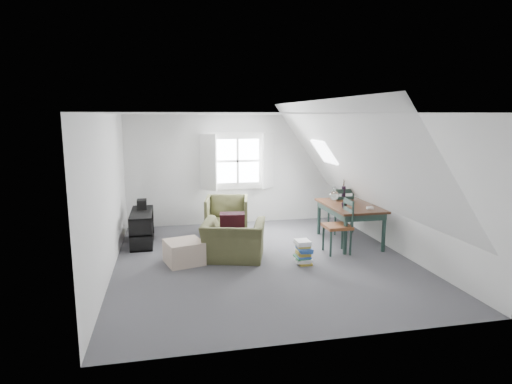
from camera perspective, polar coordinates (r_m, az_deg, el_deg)
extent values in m
plane|color=#47474B|center=(7.50, 1.05, -9.09)|extent=(5.50, 5.50, 0.00)
plane|color=white|center=(7.08, 1.12, 10.39)|extent=(5.50, 5.50, 0.00)
plane|color=silver|center=(9.85, -2.51, 3.02)|extent=(5.00, 0.00, 5.00)
plane|color=silver|center=(4.61, 8.81, -5.30)|extent=(5.00, 0.00, 5.00)
plane|color=silver|center=(7.06, -19.09, -0.35)|extent=(0.00, 5.50, 5.50)
plane|color=silver|center=(8.11, 18.56, 0.97)|extent=(0.00, 5.50, 5.50)
plane|color=white|center=(6.93, -11.52, 4.20)|extent=(3.19, 5.50, 4.48)
plane|color=white|center=(7.61, 12.58, 4.67)|extent=(3.19, 5.50, 4.48)
cube|color=white|center=(9.81, -2.50, 4.16)|extent=(1.30, 0.04, 1.30)
cube|color=white|center=(9.57, -6.37, 3.96)|extent=(0.35, 0.35, 1.25)
cube|color=white|center=(9.79, 1.59, 4.16)|extent=(0.35, 0.35, 1.25)
cube|color=white|center=(9.80, -2.49, 4.16)|extent=(1.00, 0.02, 1.00)
cube|color=white|center=(9.78, -2.47, 4.15)|extent=(1.08, 0.04, 0.05)
cube|color=white|center=(9.78, -2.47, 4.15)|extent=(0.05, 0.04, 1.08)
cube|color=white|center=(8.81, 9.08, 5.30)|extent=(0.35, 0.75, 0.47)
imported|color=#454627|center=(7.57, -2.96, -8.91)|extent=(1.26, 1.17, 0.68)
imported|color=#454627|center=(9.10, -3.88, -5.63)|extent=(1.02, 1.04, 0.81)
cube|color=#330E18|center=(7.54, -3.18, -4.27)|extent=(0.46, 0.31, 0.45)
cube|color=tan|center=(7.40, -9.58, -7.90)|extent=(0.72, 0.72, 0.39)
cube|color=black|center=(8.53, 12.40, -1.78)|extent=(0.91, 1.52, 0.04)
cube|color=#20352F|center=(8.55, 12.38, -2.31)|extent=(0.81, 1.42, 0.12)
cylinder|color=#20352F|center=(7.87, 11.82, -5.62)|extent=(0.07, 0.07, 0.72)
cylinder|color=#20352F|center=(8.20, 16.66, -5.20)|extent=(0.07, 0.07, 0.72)
cylinder|color=#20352F|center=(9.09, 8.40, -3.39)|extent=(0.07, 0.07, 0.72)
cylinder|color=#20352F|center=(9.37, 12.71, -3.12)|extent=(0.07, 0.07, 0.72)
sphere|color=silver|center=(8.86, 10.36, -0.44)|extent=(0.20, 0.20, 0.20)
cylinder|color=silver|center=(8.84, 10.39, 0.35)|extent=(0.06, 0.06, 0.11)
cylinder|color=black|center=(9.04, 11.60, -0.10)|extent=(0.09, 0.09, 0.27)
cylinder|color=#3F2D1E|center=(8.99, 11.66, 1.75)|extent=(0.03, 0.06, 0.48)
cylinder|color=#3F2D1E|center=(9.01, 11.73, 1.76)|extent=(0.05, 0.07, 0.48)
cylinder|color=#3F2D1E|center=(8.98, 11.63, 1.74)|extent=(0.06, 0.08, 0.48)
imported|color=black|center=(8.16, 11.67, -2.15)|extent=(0.12, 0.12, 0.10)
cube|color=white|center=(8.22, 14.97, -2.07)|extent=(0.13, 0.10, 0.04)
cube|color=brown|center=(9.29, 11.18, -2.34)|extent=(0.46, 0.46, 0.05)
cylinder|color=#20352F|center=(9.59, 11.72, -3.55)|extent=(0.04, 0.04, 0.47)
cylinder|color=#20352F|center=(9.26, 12.64, -4.07)|extent=(0.04, 0.04, 0.47)
cylinder|color=#20352F|center=(9.45, 9.64, -3.69)|extent=(0.04, 0.04, 0.47)
cylinder|color=#20352F|center=(9.11, 10.50, -4.22)|extent=(0.04, 0.04, 0.47)
cylinder|color=#20352F|center=(9.13, 12.81, -1.07)|extent=(0.04, 0.04, 0.49)
cylinder|color=#20352F|center=(8.98, 10.65, -1.18)|extent=(0.04, 0.04, 0.49)
cube|color=#20352F|center=(9.02, 11.79, 0.10)|extent=(0.37, 0.03, 0.09)
cube|color=#20352F|center=(9.05, 11.75, -0.79)|extent=(0.37, 0.03, 0.07)
cube|color=brown|center=(7.90, 10.76, -4.52)|extent=(0.46, 0.46, 0.05)
cylinder|color=#20352F|center=(8.06, 8.96, -6.06)|extent=(0.04, 0.04, 0.47)
cylinder|color=#20352F|center=(8.20, 11.41, -5.87)|extent=(0.04, 0.04, 0.47)
cylinder|color=#20352F|center=(7.73, 9.95, -6.80)|extent=(0.04, 0.04, 0.47)
cylinder|color=#20352F|center=(7.87, 12.49, -6.58)|extent=(0.04, 0.04, 0.47)
cylinder|color=#20352F|center=(8.09, 11.68, -2.45)|extent=(0.04, 0.04, 0.49)
cylinder|color=#20352F|center=(7.76, 12.78, -3.03)|extent=(0.04, 0.04, 0.49)
cube|color=#20352F|center=(7.88, 12.27, -1.33)|extent=(0.03, 0.37, 0.09)
cube|color=#20352F|center=(7.91, 12.23, -2.34)|extent=(0.03, 0.37, 0.07)
cube|color=black|center=(8.77, -14.85, -6.45)|extent=(0.41, 1.23, 0.03)
cube|color=black|center=(8.69, -14.93, -4.61)|extent=(0.41, 1.23, 0.03)
cube|color=black|center=(8.62, -15.03, -2.63)|extent=(0.41, 1.23, 0.03)
cube|color=black|center=(8.12, -15.14, -5.67)|extent=(0.41, 0.03, 0.61)
cube|color=black|center=(9.28, -14.75, -3.68)|extent=(0.41, 0.03, 0.61)
cube|color=#264C99|center=(8.40, -15.00, -6.40)|extent=(0.18, 0.20, 0.23)
cube|color=red|center=(8.84, -14.85, -5.57)|extent=(0.18, 0.25, 0.23)
cube|color=white|center=(8.47, -15.04, -4.15)|extent=(0.18, 0.23, 0.20)
cube|color=black|center=(8.85, -14.97, -1.63)|extent=(0.19, 0.26, 0.21)
cube|color=#B29933|center=(7.37, 6.44, -9.34)|extent=(0.21, 0.28, 0.03)
cube|color=white|center=(7.37, 6.19, -9.06)|extent=(0.27, 0.31, 0.03)
cube|color=white|center=(7.35, 6.53, -8.83)|extent=(0.23, 0.30, 0.04)
cube|color=#337F4C|center=(7.33, 6.13, -8.62)|extent=(0.23, 0.28, 0.03)
cube|color=#264C99|center=(7.31, 6.36, -8.46)|extent=(0.25, 0.32, 0.02)
cube|color=#B29933|center=(7.32, 6.30, -8.21)|extent=(0.22, 0.28, 0.03)
cube|color=#B29933|center=(7.33, 6.31, -7.94)|extent=(0.25, 0.31, 0.04)
cube|color=#264C99|center=(7.29, 6.60, -7.74)|extent=(0.25, 0.32, 0.04)
cube|color=#264C99|center=(7.27, 6.45, -7.49)|extent=(0.25, 0.31, 0.03)
cube|color=#B29933|center=(7.31, 6.27, -7.11)|extent=(0.23, 0.29, 0.04)
cube|color=white|center=(7.28, 6.21, -6.85)|extent=(0.23, 0.27, 0.04)
cube|color=white|center=(7.28, 6.25, -6.55)|extent=(0.23, 0.28, 0.03)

